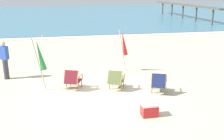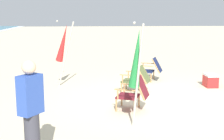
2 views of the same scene
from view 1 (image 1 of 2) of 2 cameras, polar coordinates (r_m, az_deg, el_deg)
The scene contains 11 objects.
ground_plane at distance 9.60m, azimuth -3.02°, elevation -5.30°, with size 80.00×80.00×0.00m, color beige.
sea at distance 41.48m, azimuth -9.76°, elevation 11.82°, with size 80.00×40.00×0.10m, color teal.
surf_band at distance 21.35m, azimuth -7.87°, elevation 7.13°, with size 80.00×1.10×0.06m, color white.
beach_chair_front_right at distance 9.98m, azimuth -8.56°, elevation -1.95°, with size 0.79×0.87×0.80m.
beach_chair_front_left at distance 9.69m, azimuth 10.11°, elevation -2.65°, with size 0.81×0.92×0.78m.
beach_chair_back_left at distance 9.91m, azimuth 0.83°, elevation -1.96°, with size 0.84×0.94×0.77m.
umbrella_furled_red at distance 11.86m, azimuth 2.58°, elevation 5.72°, with size 0.59×0.67×2.03m.
umbrella_furled_green at distance 9.87m, azimuth -15.40°, elevation 3.10°, with size 0.51×0.34×2.10m.
person_near_chairs at distance 11.86m, azimuth -22.30°, elevation 2.07°, with size 0.39×0.36×1.63m.
cooler_box at distance 8.03m, azimuth 8.14°, elevation -8.54°, with size 0.49×0.35×0.40m.
pier_distant at distance 35.96m, azimuth 15.26°, elevation 13.35°, with size 0.90×17.39×1.89m.
Camera 1 is at (-1.24, -8.79, 3.64)m, focal length 42.00 mm.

